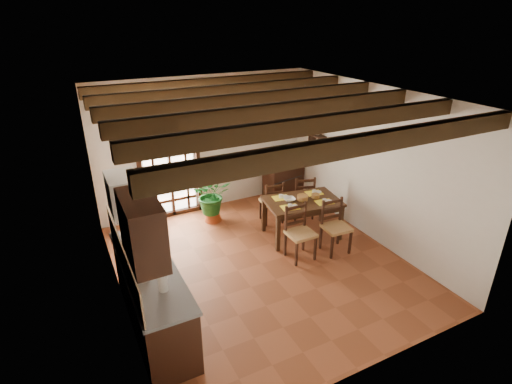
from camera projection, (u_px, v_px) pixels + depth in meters
ground_plane at (261, 264)px, 6.76m from camera, size 5.00×5.00×0.00m
room_shell at (262, 163)px, 6.01m from camera, size 4.52×5.02×2.81m
ceiling_beams at (263, 105)px, 5.65m from camera, size 4.50×4.34×0.20m
french_door at (169, 162)px, 7.93m from camera, size 1.26×0.11×2.32m
kitchen_counter at (152, 295)px, 5.26m from camera, size 0.64×2.25×1.38m
upper_cabinet at (142, 230)px, 4.08m from camera, size 0.35×0.80×0.70m
range_hood at (124, 194)px, 5.16m from camera, size 0.38×0.60×0.54m
counter_items at (146, 261)px, 5.14m from camera, size 0.50×1.43×0.25m
dining_table at (302, 205)px, 7.37m from camera, size 1.47×1.06×0.73m
chair_near_left at (300, 242)px, 6.82m from camera, size 0.45×0.42×0.96m
chair_near_right at (335, 236)px, 7.01m from camera, size 0.46×0.44×0.95m
chair_far_left at (272, 209)px, 8.02m from camera, size 0.46×0.44×0.89m
chair_far_right at (302, 204)px, 8.21m from camera, size 0.54×0.52×0.93m
table_setting at (302, 199)px, 7.33m from camera, size 0.99×0.66×0.09m
table_bowl at (289, 199)px, 7.29m from camera, size 0.26×0.26×0.05m
sideboard at (283, 180)px, 9.12m from camera, size 0.99×0.59×0.78m
crt_tv at (284, 156)px, 8.88m from camera, size 0.46×0.44×0.33m
fuse_box at (270, 120)px, 8.68m from camera, size 0.25×0.03×0.32m
plant_pot at (213, 216)px, 8.11m from camera, size 0.35×0.35×0.21m
potted_plant at (212, 195)px, 7.92m from camera, size 2.23×2.03×2.11m
wall_shelf at (317, 137)px, 8.32m from camera, size 0.20×0.42×0.20m
shelf_vase at (317, 131)px, 8.27m from camera, size 0.15×0.15×0.15m
shelf_flowers at (318, 121)px, 8.18m from camera, size 0.14×0.14×0.36m
framed_picture at (322, 111)px, 8.14m from camera, size 0.03×0.32×0.32m
pendant_lamp at (303, 127)px, 6.86m from camera, size 0.36×0.36×0.84m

